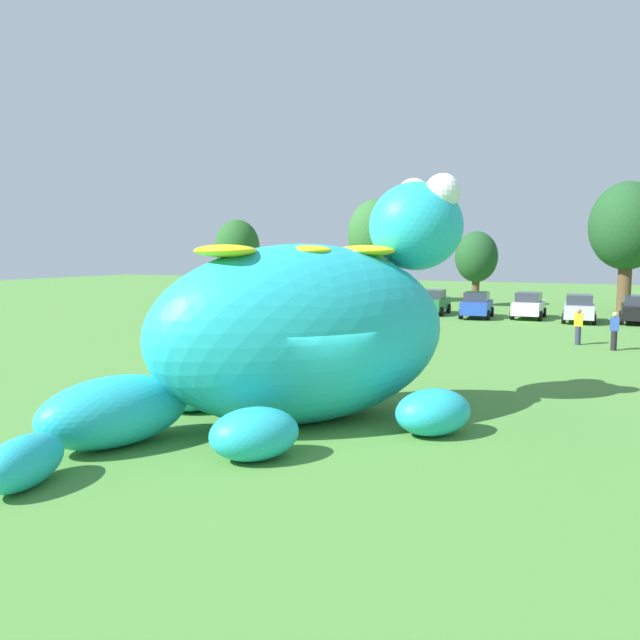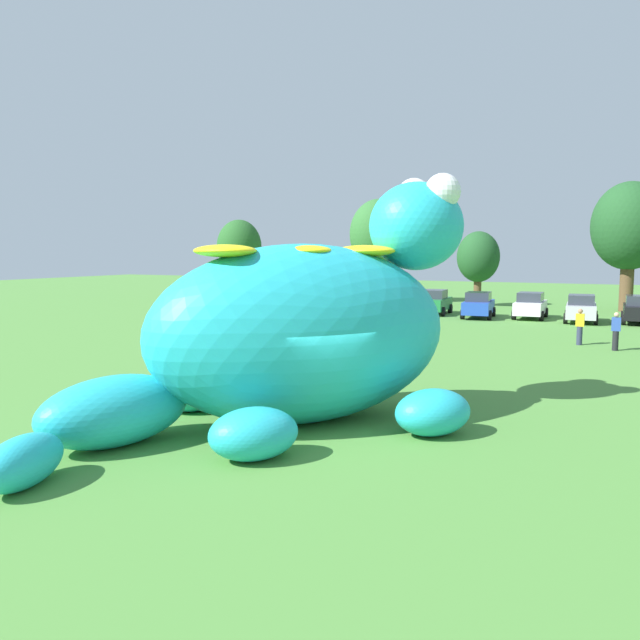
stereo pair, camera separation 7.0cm
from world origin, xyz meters
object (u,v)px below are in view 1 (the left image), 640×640
(car_green, at_px, (433,302))
(spectator_wandering, at_px, (336,327))
(car_silver, at_px, (579,308))
(car_black, at_px, (637,309))
(car_yellow, at_px, (376,302))
(giant_inflatable_creature, at_px, (303,331))
(spectator_near_inflatable, at_px, (614,331))
(car_white, at_px, (529,305))
(spectator_by_cars, at_px, (578,327))
(car_blue, at_px, (477,305))
(spectator_mid_field, at_px, (235,343))

(car_green, xyz_separation_m, spectator_wandering, (0.06, -16.33, -0.01))
(car_silver, height_order, car_black, same)
(car_yellow, xyz_separation_m, car_silver, (13.28, 0.42, 0.00))
(giant_inflatable_creature, distance_m, car_black, 30.20)
(car_yellow, relative_size, spectator_near_inflatable, 2.50)
(car_green, relative_size, car_white, 1.02)
(spectator_wandering, bearing_deg, spectator_by_cars, 25.42)
(giant_inflatable_creature, bearing_deg, car_blue, 93.62)
(car_silver, bearing_deg, car_white, 163.25)
(car_yellow, xyz_separation_m, car_black, (16.50, 1.23, 0.00))
(car_blue, xyz_separation_m, spectator_near_inflatable, (8.63, -11.45, -0.01))
(car_blue, relative_size, car_black, 1.02)
(car_blue, xyz_separation_m, car_silver, (6.30, 0.14, 0.00))
(car_green, bearing_deg, car_blue, -18.97)
(car_black, bearing_deg, car_blue, -174.28)
(car_yellow, relative_size, car_white, 1.03)
(spectator_by_cars, bearing_deg, car_silver, 94.09)
(spectator_wandering, bearing_deg, car_black, 51.65)
(car_green, relative_size, car_blue, 0.99)
(giant_inflatable_creature, xyz_separation_m, spectator_near_inflatable, (6.84, 16.75, -1.52))
(car_white, bearing_deg, car_silver, -16.75)
(giant_inflatable_creature, bearing_deg, car_silver, 80.95)
(car_green, distance_m, car_silver, 9.66)
(car_white, height_order, spectator_mid_field, car_white)
(car_yellow, height_order, car_blue, same)
(car_white, height_order, car_black, same)
(car_black, height_order, spectator_near_inflatable, car_black)
(car_blue, height_order, spectator_mid_field, car_blue)
(spectator_near_inflatable, bearing_deg, giant_inflatable_creature, -112.21)
(car_green, relative_size, car_black, 1.01)
(car_yellow, xyz_separation_m, spectator_by_cars, (14.03, -10.01, -0.01))
(spectator_near_inflatable, bearing_deg, spectator_by_cars, 143.88)
(car_white, xyz_separation_m, spectator_wandering, (-6.39, -16.28, -0.01))
(car_yellow, relative_size, car_silver, 1.01)
(giant_inflatable_creature, bearing_deg, car_black, 75.14)
(car_white, xyz_separation_m, spectator_mid_field, (-7.58, -23.05, -0.01))
(car_white, relative_size, spectator_near_inflatable, 2.42)
(car_blue, relative_size, spectator_near_inflatable, 2.49)
(car_silver, relative_size, spectator_near_inflatable, 2.46)
(giant_inflatable_creature, bearing_deg, car_yellow, 107.43)
(spectator_mid_field, bearing_deg, giant_inflatable_creature, -45.08)
(car_silver, bearing_deg, spectator_mid_field, -115.91)
(car_yellow, bearing_deg, car_silver, 1.81)
(car_green, relative_size, spectator_near_inflatable, 2.46)
(spectator_mid_field, height_order, spectator_by_cars, same)
(car_green, distance_m, car_white, 6.45)
(spectator_by_cars, bearing_deg, car_yellow, 144.48)
(car_yellow, height_order, car_black, same)
(car_yellow, bearing_deg, spectator_by_cars, -35.52)
(car_green, height_order, spectator_near_inflatable, car_green)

